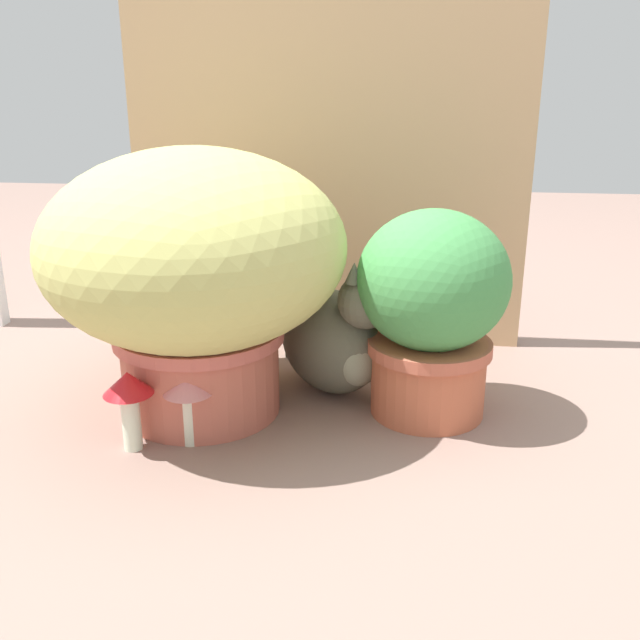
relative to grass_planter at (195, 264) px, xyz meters
The scene contains 7 objects.
ground_plane 0.35m from the grass_planter, ahead, with size 6.00×6.00×0.00m, color gray.
cardboard_backdrop 0.51m from the grass_planter, 66.23° to the left, with size 0.95×0.03×0.88m, color tan.
grass_planter is the anchor object (origin of this frame).
leafy_planter 0.46m from the grass_planter, ahead, with size 0.29×0.29×0.41m.
cat 0.33m from the grass_planter, 25.04° to the left, with size 0.31×0.35×0.32m.
mushroom_ornament_red 0.27m from the grass_planter, 115.77° to the right, with size 0.09×0.09×0.15m.
mushroom_ornament_pink 0.24m from the grass_planter, 83.57° to the right, with size 0.09×0.09×0.14m.
Camera 1 is at (0.21, -1.23, 0.64)m, focal length 40.18 mm.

